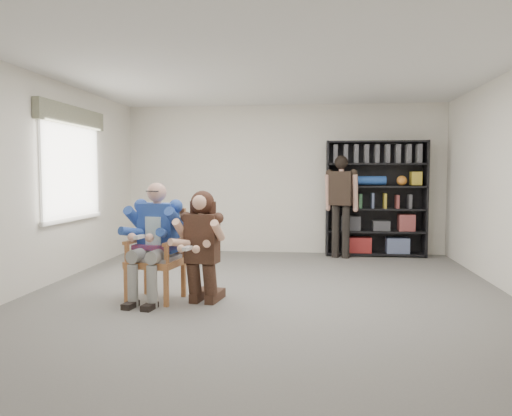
% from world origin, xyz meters
% --- Properties ---
extents(room_shell, '(6.00, 7.00, 2.80)m').
position_xyz_m(room_shell, '(0.00, 0.00, 1.40)').
color(room_shell, white).
rests_on(room_shell, ground).
extents(floor, '(6.00, 7.00, 0.01)m').
position_xyz_m(floor, '(0.00, 0.00, 0.00)').
color(floor, slate).
rests_on(floor, ground).
extents(window_left, '(0.16, 2.00, 1.75)m').
position_xyz_m(window_left, '(-2.95, 1.00, 1.63)').
color(window_left, white).
rests_on(window_left, room_shell).
extents(armchair, '(0.72, 0.70, 1.09)m').
position_xyz_m(armchair, '(-1.30, -0.30, 0.55)').
color(armchair, '#A7673B').
rests_on(armchair, floor).
extents(seated_man, '(0.74, 0.94, 1.42)m').
position_xyz_m(seated_man, '(-1.30, -0.30, 0.71)').
color(seated_man, '#192D99').
rests_on(seated_man, floor).
extents(kneeling_woman, '(0.68, 0.95, 1.30)m').
position_xyz_m(kneeling_woman, '(-0.72, -0.42, 0.65)').
color(kneeling_woman, '#342318').
rests_on(kneeling_woman, floor).
extents(bookshelf, '(1.80, 0.38, 2.10)m').
position_xyz_m(bookshelf, '(1.70, 3.28, 1.05)').
color(bookshelf, black).
rests_on(bookshelf, floor).
extents(standing_man, '(0.63, 0.47, 1.82)m').
position_xyz_m(standing_man, '(1.06, 2.98, 0.91)').
color(standing_man, black).
rests_on(standing_man, floor).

